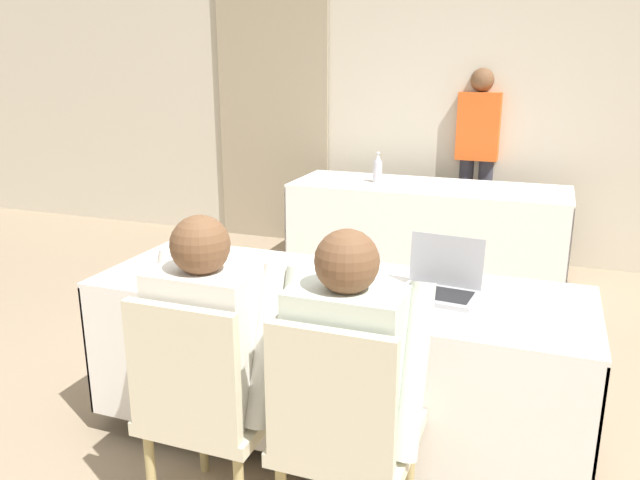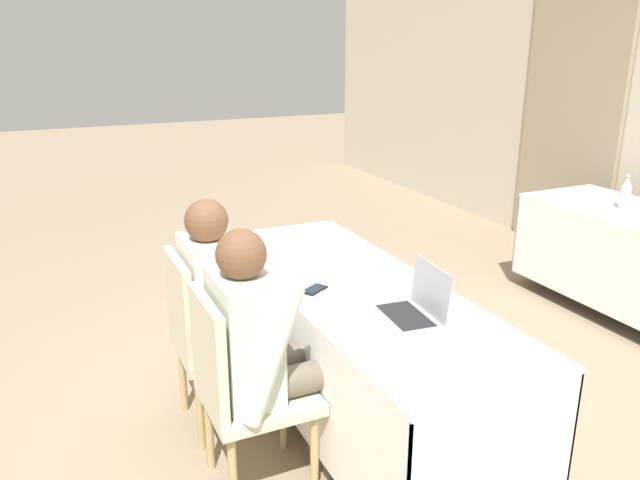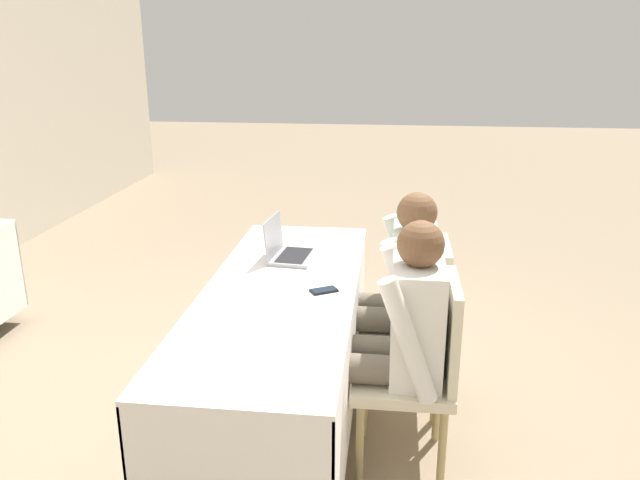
{
  "view_description": "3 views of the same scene",
  "coord_description": "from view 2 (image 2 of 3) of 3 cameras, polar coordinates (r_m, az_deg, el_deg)",
  "views": [
    {
      "loc": [
        0.8,
        -2.34,
        1.64
      ],
      "look_at": [
        0.0,
        -0.19,
        0.98
      ],
      "focal_mm": 35.0,
      "sensor_mm": 36.0,
      "label": 1
    },
    {
      "loc": [
        2.42,
        -1.32,
        1.85
      ],
      "look_at": [
        0.0,
        -0.19,
        0.98
      ],
      "focal_mm": 35.0,
      "sensor_mm": 36.0,
      "label": 2
    },
    {
      "loc": [
        -2.74,
        -0.52,
        1.86
      ],
      "look_at": [
        0.0,
        -0.19,
        0.98
      ],
      "focal_mm": 35.0,
      "sensor_mm": 36.0,
      "label": 3
    }
  ],
  "objects": [
    {
      "name": "paper_beside_laptop",
      "position": [
        2.83,
        3.41,
        -5.3
      ],
      "size": [
        0.27,
        0.34,
        0.0
      ],
      "rotation": [
        0.0,
        0.0,
        -0.24
      ],
      "color": "white",
      "rests_on": "conference_table_near"
    },
    {
      "name": "water_bottle",
      "position": [
        4.74,
        26.16,
        3.83
      ],
      "size": [
        0.07,
        0.07,
        0.24
      ],
      "color": "#B7B7C1",
      "rests_on": "conference_table_far"
    },
    {
      "name": "chair_near_right",
      "position": [
        2.64,
        -7.3,
        -13.02
      ],
      "size": [
        0.44,
        0.44,
        0.9
      ],
      "rotation": [
        0.0,
        0.0,
        3.14
      ],
      "color": "tan",
      "rests_on": "ground_plane"
    },
    {
      "name": "paper_centre_table",
      "position": [
        3.14,
        2.18,
        -2.87
      ],
      "size": [
        0.22,
        0.3,
        0.0
      ],
      "rotation": [
        0.0,
        0.0,
        -0.02
      ],
      "color": "white",
      "rests_on": "conference_table_near"
    },
    {
      "name": "cell_phone",
      "position": [
        2.9,
        -0.51,
        -4.55
      ],
      "size": [
        0.12,
        0.14,
        0.01
      ],
      "rotation": [
        0.0,
        0.0,
        0.53
      ],
      "color": "black",
      "rests_on": "conference_table_near"
    },
    {
      "name": "person_white_shirt",
      "position": [
        2.59,
        -5.24,
        -9.54
      ],
      "size": [
        0.5,
        0.52,
        1.16
      ],
      "rotation": [
        0.0,
        0.0,
        3.14
      ],
      "color": "#665B4C",
      "rests_on": "ground_plane"
    },
    {
      "name": "conference_table_near",
      "position": [
        3.05,
        3.32,
        -7.17
      ],
      "size": [
        2.08,
        0.73,
        0.73
      ],
      "color": "white",
      "rests_on": "ground_plane"
    },
    {
      "name": "laptop",
      "position": [
        2.63,
        8.44,
        -6.26
      ],
      "size": [
        0.33,
        0.27,
        0.23
      ],
      "rotation": [
        0.0,
        0.0,
        -0.1
      ],
      "color": "#99999E",
      "rests_on": "conference_table_near"
    },
    {
      "name": "person_checkered_shirt",
      "position": [
        3.02,
        -8.51,
        -5.44
      ],
      "size": [
        0.5,
        0.52,
        1.16
      ],
      "rotation": [
        0.0,
        0.0,
        3.14
      ],
      "color": "#665B4C",
      "rests_on": "ground_plane"
    },
    {
      "name": "chair_near_left",
      "position": [
        3.07,
        -10.23,
        -8.48
      ],
      "size": [
        0.44,
        0.44,
        0.9
      ],
      "rotation": [
        0.0,
        0.0,
        3.14
      ],
      "color": "tan",
      "rests_on": "ground_plane"
    },
    {
      "name": "curtain_panel",
      "position": [
        5.92,
        22.09,
        11.67
      ],
      "size": [
        1.07,
        0.04,
        2.65
      ],
      "color": "gray",
      "rests_on": "ground_plane"
    },
    {
      "name": "ground_plane",
      "position": [
        3.32,
        3.14,
        -15.86
      ],
      "size": [
        24.0,
        24.0,
        0.0
      ],
      "primitive_type": "plane",
      "color": "gray"
    }
  ]
}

